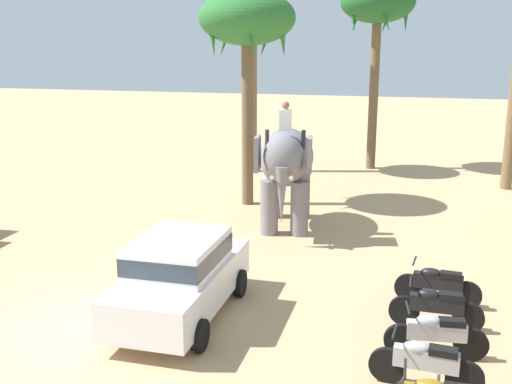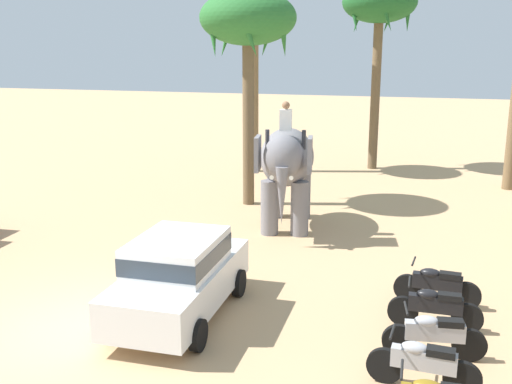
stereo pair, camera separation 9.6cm
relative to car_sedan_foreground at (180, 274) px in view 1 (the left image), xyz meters
name	(u,v)px [view 1 (the left image)]	position (x,y,z in m)	size (l,w,h in m)	color
ground_plane	(77,328)	(-1.74, -1.09, -0.93)	(120.00, 120.00, 0.00)	tan
car_sedan_foreground	(180,274)	(0.00, 0.00, 0.00)	(1.99, 4.16, 1.70)	white
elephant_with_mahout	(286,164)	(0.52, 6.63, 1.06)	(2.18, 4.00, 3.88)	slate
motorcycle_mid_row	(426,362)	(4.80, -1.31, -0.46)	(1.80, 0.55, 0.94)	black
motorcycle_fourth_in_row	(436,334)	(4.96, -0.24, -0.46)	(1.79, 0.55, 0.94)	black
motorcycle_far_in_row	(436,306)	(4.95, 0.95, -0.46)	(1.80, 0.55, 0.94)	black
motorcycle_end_of_row	(438,284)	(4.97, 2.12, -0.46)	(1.80, 0.55, 0.94)	black
palm_tree_left_of_road	(247,23)	(-1.46, 9.03, 5.20)	(3.20, 3.20, 7.21)	brown
palm_tree_far_back	(378,8)	(1.97, 16.76, 6.10)	(3.20, 3.20, 8.17)	brown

